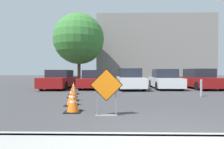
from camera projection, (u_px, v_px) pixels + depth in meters
ground_plane at (132, 89)px, 13.29m from camera, size 96.00×96.00×0.00m
curb_lip at (184, 138)px, 3.29m from camera, size 25.51×0.20×0.14m
road_closed_sign at (106, 90)px, 5.18m from camera, size 0.97×0.20×1.42m
traffic_cone_nearest at (73, 102)px, 5.71m from camera, size 0.53×0.53×0.68m
traffic_cone_second at (72, 97)px, 6.82m from camera, size 0.50×0.50×0.70m
traffic_cone_third at (74, 94)px, 7.92m from camera, size 0.41×0.41×0.66m
traffic_cone_fourth at (72, 92)px, 8.91m from camera, size 0.46×0.46×0.59m
traffic_cone_fifth at (74, 88)px, 10.16m from camera, size 0.54×0.54×0.72m
parked_car_nearest at (60, 80)px, 13.91m from camera, size 1.92×4.69×1.46m
parked_car_second at (95, 80)px, 14.10m from camera, size 2.12×4.59×1.45m
parked_car_third at (130, 79)px, 13.42m from camera, size 2.04×4.39×1.57m
parked_car_fourth at (165, 80)px, 13.63m from camera, size 1.98×4.05×1.52m
parked_car_fifth at (199, 79)px, 13.79m from camera, size 2.12×4.51×1.55m
bollard_nearest at (201, 87)px, 9.25m from camera, size 0.12×0.12×0.91m
building_facade_backdrop at (152, 50)px, 23.34m from camera, size 14.50×5.00×8.34m
street_tree_behind_lot at (79, 39)px, 18.19m from camera, size 5.24×5.24×7.34m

